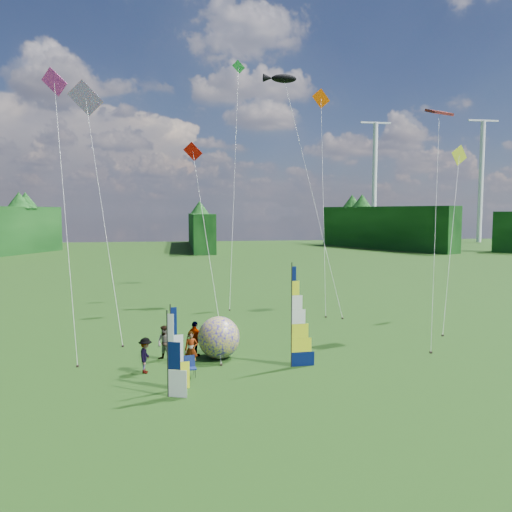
{
  "coord_description": "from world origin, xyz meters",
  "views": [
    {
      "loc": [
        -4.75,
        -19.85,
        7.65
      ],
      "look_at": [
        -1.0,
        4.0,
        5.5
      ],
      "focal_mm": 35.0,
      "sensor_mm": 36.0,
      "label": 1
    }
  ],
  "objects": [
    {
      "name": "spectator_a",
      "position": [
        -4.18,
        4.32,
        0.9
      ],
      "size": [
        0.69,
        0.48,
        1.8
      ],
      "primitive_type": "imported",
      "rotation": [
        0.0,
        0.0,
        -0.08
      ],
      "color": "#66594C",
      "rests_on": "ground"
    },
    {
      "name": "turbine_right",
      "position": [
        45.0,
        102.0,
        15.0
      ],
      "size": [
        8.0,
        1.2,
        30.0
      ],
      "primitive_type": null,
      "color": "silver",
      "rests_on": "ground"
    },
    {
      "name": "side_banner_far",
      "position": [
        -5.23,
        0.54,
        1.75
      ],
      "size": [
        1.0,
        0.46,
        3.5
      ],
      "primitive_type": null,
      "rotation": [
        0.0,
        0.0,
        -0.36
      ],
      "color": "white",
      "rests_on": "ground"
    },
    {
      "name": "small_kite_yellow",
      "position": [
        13.74,
        11.64,
        6.56
      ],
      "size": [
        9.66,
        11.15,
        13.13
      ],
      "primitive_type": null,
      "rotation": [
        0.0,
        0.0,
        0.27
      ],
      "color": "yellow",
      "rests_on": "ground"
    },
    {
      "name": "spectator_d",
      "position": [
        -3.92,
        6.22,
        0.94
      ],
      "size": [
        1.09,
        1.1,
        1.88
      ],
      "primitive_type": "imported",
      "rotation": [
        0.0,
        0.0,
        2.35
      ],
      "color": "#66594C",
      "rests_on": "ground"
    },
    {
      "name": "treeline_ring",
      "position": [
        0.0,
        0.0,
        4.0
      ],
      "size": [
        210.0,
        210.0,
        8.0
      ],
      "primitive_type": null,
      "color": "#205C1D",
      "rests_on": "ground"
    },
    {
      "name": "spectator_c",
      "position": [
        -6.35,
        3.82,
        0.85
      ],
      "size": [
        0.54,
        1.14,
        1.7
      ],
      "primitive_type": "imported",
      "rotation": [
        0.0,
        0.0,
        1.45
      ],
      "color": "#66594C",
      "rests_on": "ground"
    },
    {
      "name": "turbine_left",
      "position": [
        70.0,
        95.0,
        15.0
      ],
      "size": [
        8.0,
        1.2,
        30.0
      ],
      "primitive_type": null,
      "color": "silver",
      "rests_on": "ground"
    },
    {
      "name": "spectator_b",
      "position": [
        -5.48,
        5.74,
        0.9
      ],
      "size": [
        0.95,
        0.88,
        1.8
      ],
      "primitive_type": "imported",
      "rotation": [
        0.0,
        0.0,
        -0.67
      ],
      "color": "#66594C",
      "rests_on": "ground"
    },
    {
      "name": "small_kite_pink",
      "position": [
        -10.78,
        8.54,
        8.32
      ],
      "size": [
        7.61,
        10.34,
        16.65
      ],
      "primitive_type": null,
      "rotation": [
        0.0,
        0.0,
        -0.34
      ],
      "color": "#F530A9",
      "rests_on": "ground"
    },
    {
      "name": "bol_inflatable",
      "position": [
        -2.7,
        5.67,
        1.1
      ],
      "size": [
        2.81,
        2.81,
        2.2
      ],
      "primitive_type": "sphere",
      "rotation": [
        0.0,
        0.0,
        0.34
      ],
      "color": "#190C92",
      "rests_on": "ground"
    },
    {
      "name": "small_kite_red",
      "position": [
        -2.77,
        16.28,
        6.79
      ],
      "size": [
        5.06,
        10.49,
        13.59
      ],
      "primitive_type": null,
      "rotation": [
        0.0,
        0.0,
        -0.12
      ],
      "color": "#C90B03",
      "rests_on": "ground"
    },
    {
      "name": "ground",
      "position": [
        0.0,
        0.0,
        0.0
      ],
      "size": [
        220.0,
        220.0,
        0.0
      ],
      "primitive_type": "plane",
      "color": "#214E18",
      "rests_on": "ground"
    },
    {
      "name": "kite_rainbow_delta",
      "position": [
        -9.41,
        12.68,
        8.71
      ],
      "size": [
        7.0,
        11.95,
        17.42
      ],
      "primitive_type": null,
      "rotation": [
        0.0,
        0.0,
        -0.01
      ],
      "color": "#CD4C29",
      "rests_on": "ground"
    },
    {
      "name": "feather_banner_main",
      "position": [
        0.71,
        3.65,
        2.5
      ],
      "size": [
        1.35,
        0.16,
        5.0
      ],
      "primitive_type": null,
      "rotation": [
        0.0,
        0.0,
        0.04
      ],
      "color": "#061245",
      "rests_on": "ground"
    },
    {
      "name": "camp_chair",
      "position": [
        -4.26,
        2.88,
        0.48
      ],
      "size": [
        0.64,
        0.64,
        0.97
      ],
      "primitive_type": null,
      "rotation": [
        0.0,
        0.0,
        0.16
      ],
      "color": "#0E1B4D",
      "rests_on": "ground"
    },
    {
      "name": "side_banner_left",
      "position": [
        -5.11,
        1.28,
        1.81
      ],
      "size": [
        1.01,
        0.26,
        3.61
      ],
      "primitive_type": null,
      "rotation": [
        0.0,
        0.0,
        0.16
      ],
      "color": "yellow",
      "rests_on": "ground"
    },
    {
      "name": "small_kite_green",
      "position": [
        0.19,
        23.57,
        11.26
      ],
      "size": [
        5.89,
        13.31,
        22.52
      ],
      "primitive_type": null,
      "rotation": [
        0.0,
        0.0,
        -0.14
      ],
      "color": "green",
      "rests_on": "ground"
    },
    {
      "name": "small_kite_orange",
      "position": [
        6.63,
        18.36,
        9.29
      ],
      "size": [
        5.09,
        10.6,
        18.58
      ],
      "primitive_type": null,
      "rotation": [
        0.0,
        0.0,
        0.07
      ],
      "color": "#FF5300",
      "rests_on": "ground"
    },
    {
      "name": "kite_whale",
      "position": [
        5.83,
        19.4,
        10.47
      ],
      "size": [
        6.45,
        14.38,
        20.94
      ],
      "primitive_type": null,
      "rotation": [
        0.0,
        0.0,
        0.11
      ],
      "color": "black",
      "rests_on": "ground"
    },
    {
      "name": "kite_parafoil",
      "position": [
        10.39,
        7.78,
        7.94
      ],
      "size": [
        8.89,
        10.93,
        15.89
      ],
      "primitive_type": null,
      "rotation": [
        0.0,
        0.0,
        0.21
      ],
      "color": "#B32525",
      "rests_on": "ground"
    }
  ]
}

